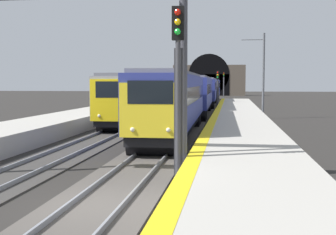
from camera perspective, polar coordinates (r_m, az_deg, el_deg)
ground_plane at (r=12.87m, az=-8.63°, el=-10.97°), size 320.00×320.00×0.00m
platform_right at (r=12.25m, az=10.48°, el=-9.35°), size 112.00×3.94×1.01m
platform_right_edge_strip at (r=12.18m, az=2.33°, el=-6.91°), size 112.00×0.50×0.01m
track_main_line at (r=12.86m, az=-8.63°, el=-10.80°), size 160.00×3.05×0.21m
train_main_approaching at (r=56.66m, az=4.28°, el=3.29°), size 74.90×3.14×4.01m
train_adjacent_platform at (r=48.37m, az=-1.36°, el=3.08°), size 38.67×3.26×4.91m
railway_signal_near at (r=14.51m, az=1.26°, el=4.65°), size 0.39×0.38×5.77m
railway_signal_mid at (r=56.77m, az=6.20°, el=3.91°), size 0.39×0.38×4.81m
railway_signal_far at (r=102.87m, az=6.96°, el=4.39°), size 0.39×0.38×5.70m
overhead_signal_gantry at (r=16.40m, az=-12.61°, el=11.21°), size 0.70×8.40×7.16m
tunnel_portal at (r=118.09m, az=5.15°, el=4.65°), size 2.44×18.41×10.62m
catenary_mast_near at (r=43.55m, az=11.76°, el=5.21°), size 0.22×2.16×7.94m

